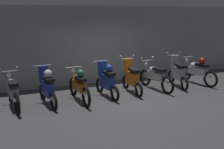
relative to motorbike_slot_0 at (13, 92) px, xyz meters
The scene contains 10 objects.
ground_plane 3.56m from the motorbike_slot_0, 10.25° to the right, with size 80.00×80.00×0.00m, color #424244.
back_wall 4.08m from the motorbike_slot_0, 28.47° to the left, with size 16.00×0.30×3.05m, color gray.
motorbike_slot_0 is the anchor object (origin of this frame).
motorbike_slot_1 1.00m from the motorbike_slot_0, ahead, with size 0.56×1.68×1.18m.
motorbike_slot_2 1.99m from the motorbike_slot_0, ahead, with size 0.56×1.95×1.08m.
motorbike_slot_3 2.97m from the motorbike_slot_0, ahead, with size 0.56×1.68×1.18m.
motorbike_slot_4 3.96m from the motorbike_slot_0, ahead, with size 0.59×1.68×1.29m.
motorbike_slot_5 4.95m from the motorbike_slot_0, ahead, with size 0.59×1.95×1.15m.
motorbike_slot_6 5.95m from the motorbike_slot_0, ahead, with size 0.60×1.66×1.29m.
motorbike_slot_7 6.93m from the motorbike_slot_0, ahead, with size 0.56×1.94×1.08m.
Camera 1 is at (-3.75, -7.54, 2.79)m, focal length 42.76 mm.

